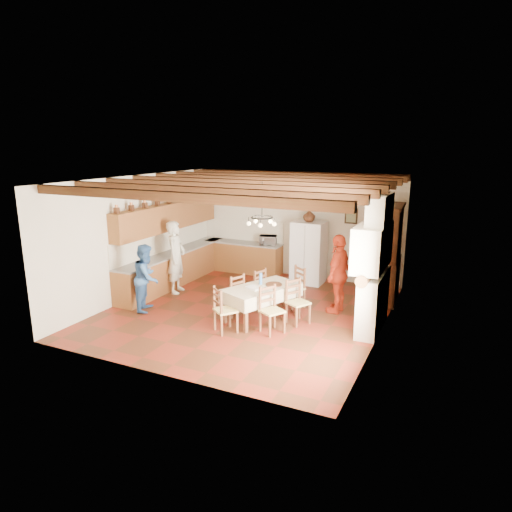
{
  "coord_description": "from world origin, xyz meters",
  "views": [
    {
      "loc": [
        4.38,
        -8.83,
        3.76
      ],
      "look_at": [
        0.1,
        0.3,
        1.25
      ],
      "focal_mm": 32.0,
      "sensor_mm": 36.0,
      "label": 1
    }
  ],
  "objects_px": {
    "chair_left_near": "(233,294)",
    "chair_end_far": "(294,287)",
    "chair_end_near": "(226,309)",
    "chair_right_near": "(272,310)",
    "person_man": "(176,257)",
    "hutch": "(388,253)",
    "person_woman_blue": "(147,277)",
    "person_woman_red": "(338,274)",
    "refrigerator": "(309,252)",
    "microwave": "(268,240)",
    "chair_right_far": "(298,302)",
    "chair_left_far": "(255,288)",
    "dining_table": "(262,290)"
  },
  "relations": [
    {
      "from": "hutch",
      "to": "chair_end_near",
      "type": "height_order",
      "value": "hutch"
    },
    {
      "from": "chair_right_near",
      "to": "person_woman_blue",
      "type": "xyz_separation_m",
      "value": [
        -3.11,
        -0.01,
        0.29
      ]
    },
    {
      "from": "hutch",
      "to": "chair_end_near",
      "type": "xyz_separation_m",
      "value": [
        -2.62,
        -3.37,
        -0.7
      ]
    },
    {
      "from": "chair_left_far",
      "to": "microwave",
      "type": "distance_m",
      "value": 2.82
    },
    {
      "from": "dining_table",
      "to": "person_woman_blue",
      "type": "xyz_separation_m",
      "value": [
        -2.61,
        -0.6,
        0.12
      ]
    },
    {
      "from": "hutch",
      "to": "chair_end_far",
      "type": "height_order",
      "value": "hutch"
    },
    {
      "from": "dining_table",
      "to": "person_woman_red",
      "type": "xyz_separation_m",
      "value": [
        1.38,
        1.13,
        0.25
      ]
    },
    {
      "from": "chair_right_far",
      "to": "chair_end_near",
      "type": "xyz_separation_m",
      "value": [
        -1.18,
        -1.04,
        0.0
      ]
    },
    {
      "from": "chair_right_near",
      "to": "microwave",
      "type": "height_order",
      "value": "microwave"
    },
    {
      "from": "chair_end_far",
      "to": "person_man",
      "type": "bearing_deg",
      "value": -141.34
    },
    {
      "from": "chair_left_near",
      "to": "person_woman_red",
      "type": "xyz_separation_m",
      "value": [
        2.08,
        1.17,
        0.42
      ]
    },
    {
      "from": "person_woman_red",
      "to": "microwave",
      "type": "distance_m",
      "value": 3.37
    },
    {
      "from": "chair_left_near",
      "to": "chair_end_far",
      "type": "height_order",
      "value": "same"
    },
    {
      "from": "refrigerator",
      "to": "person_woman_blue",
      "type": "relative_size",
      "value": 1.1
    },
    {
      "from": "chair_end_far",
      "to": "dining_table",
      "type": "bearing_deg",
      "value": -75.8
    },
    {
      "from": "chair_left_far",
      "to": "chair_right_near",
      "type": "xyz_separation_m",
      "value": [
        0.94,
        -1.17,
        0.0
      ]
    },
    {
      "from": "chair_left_near",
      "to": "chair_right_far",
      "type": "height_order",
      "value": "same"
    },
    {
      "from": "chair_left_far",
      "to": "person_man",
      "type": "height_order",
      "value": "person_man"
    },
    {
      "from": "hutch",
      "to": "person_woman_blue",
      "type": "xyz_separation_m",
      "value": [
        -4.86,
        -3.02,
        -0.4
      ]
    },
    {
      "from": "chair_end_near",
      "to": "person_woman_red",
      "type": "relative_size",
      "value": 0.53
    },
    {
      "from": "chair_end_far",
      "to": "person_man",
      "type": "xyz_separation_m",
      "value": [
        -3.11,
        -0.24,
        0.45
      ]
    },
    {
      "from": "chair_right_near",
      "to": "person_man",
      "type": "relative_size",
      "value": 0.52
    },
    {
      "from": "refrigerator",
      "to": "chair_end_far",
      "type": "relative_size",
      "value": 1.77
    },
    {
      "from": "hutch",
      "to": "person_woman_blue",
      "type": "distance_m",
      "value": 5.73
    },
    {
      "from": "refrigerator",
      "to": "microwave",
      "type": "xyz_separation_m",
      "value": [
        -1.3,
        0.22,
        0.18
      ]
    },
    {
      "from": "microwave",
      "to": "chair_end_far",
      "type": "bearing_deg",
      "value": -71.19
    },
    {
      "from": "chair_right_far",
      "to": "person_woman_blue",
      "type": "relative_size",
      "value": 0.62
    },
    {
      "from": "person_man",
      "to": "person_woman_red",
      "type": "height_order",
      "value": "person_man"
    },
    {
      "from": "chair_left_near",
      "to": "person_woman_blue",
      "type": "xyz_separation_m",
      "value": [
        -1.92,
        -0.56,
        0.29
      ]
    },
    {
      "from": "hutch",
      "to": "chair_end_near",
      "type": "distance_m",
      "value": 4.32
    },
    {
      "from": "chair_end_far",
      "to": "person_woman_red",
      "type": "relative_size",
      "value": 0.53
    },
    {
      "from": "chair_end_near",
      "to": "microwave",
      "type": "distance_m",
      "value": 4.29
    },
    {
      "from": "person_woman_blue",
      "to": "refrigerator",
      "type": "bearing_deg",
      "value": -58.05
    },
    {
      "from": "chair_left_far",
      "to": "chair_right_near",
      "type": "distance_m",
      "value": 1.5
    },
    {
      "from": "chair_left_near",
      "to": "chair_end_near",
      "type": "distance_m",
      "value": 0.96
    },
    {
      "from": "person_woman_red",
      "to": "chair_end_near",
      "type": "bearing_deg",
      "value": -33.91
    },
    {
      "from": "chair_left_near",
      "to": "microwave",
      "type": "relative_size",
      "value": 2.0
    },
    {
      "from": "chair_left_near",
      "to": "microwave",
      "type": "height_order",
      "value": "microwave"
    },
    {
      "from": "person_woman_blue",
      "to": "microwave",
      "type": "relative_size",
      "value": 3.23
    },
    {
      "from": "chair_left_near",
      "to": "chair_end_near",
      "type": "bearing_deg",
      "value": 42.15
    },
    {
      "from": "hutch",
      "to": "chair_left_far",
      "type": "relative_size",
      "value": 2.45
    },
    {
      "from": "person_woman_blue",
      "to": "microwave",
      "type": "bearing_deg",
      "value": -41.09
    },
    {
      "from": "refrigerator",
      "to": "chair_end_near",
      "type": "xyz_separation_m",
      "value": [
        -0.42,
        -3.94,
        -0.37
      ]
    },
    {
      "from": "hutch",
      "to": "person_woman_red",
      "type": "relative_size",
      "value": 1.3
    },
    {
      "from": "chair_left_near",
      "to": "person_woman_blue",
      "type": "height_order",
      "value": "person_woman_blue"
    },
    {
      "from": "refrigerator",
      "to": "chair_end_far",
      "type": "xyz_separation_m",
      "value": [
        0.32,
        -1.98,
        -0.37
      ]
    },
    {
      "from": "person_woman_blue",
      "to": "chair_end_near",
      "type": "bearing_deg",
      "value": -120.41
    },
    {
      "from": "chair_right_far",
      "to": "person_woman_blue",
      "type": "height_order",
      "value": "person_woman_blue"
    },
    {
      "from": "dining_table",
      "to": "person_woman_red",
      "type": "distance_m",
      "value": 1.8
    },
    {
      "from": "chair_right_near",
      "to": "chair_right_far",
      "type": "distance_m",
      "value": 0.75
    }
  ]
}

